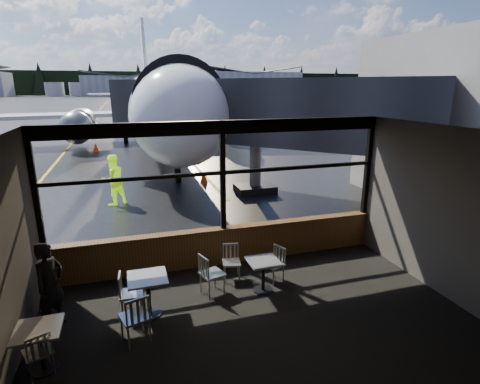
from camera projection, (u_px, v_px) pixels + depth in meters
name	position (u px, v px, depth m)	size (l,w,h in m)	color
ground_plane	(128.00, 100.00, 119.60)	(520.00, 520.00, 0.00)	black
carpet_floor	(268.00, 336.00, 6.56)	(8.00, 6.00, 0.01)	black
ceiling	(272.00, 137.00, 5.61)	(8.00, 6.00, 0.04)	#38332D
wall_right	(462.00, 220.00, 7.23)	(0.04, 6.00, 3.50)	#4F483F
wall_back	(394.00, 376.00, 3.33)	(8.00, 0.04, 3.50)	#4F483F
window_sill	(224.00, 246.00, 9.20)	(8.00, 0.28, 0.90)	#533319
window_header	(222.00, 127.00, 8.41)	(8.00, 0.18, 0.30)	black
mullion_left	(35.00, 190.00, 7.60)	(0.12, 0.12, 2.60)	black
mullion_centre	(223.00, 177.00, 8.72)	(0.12, 0.12, 2.60)	black
mullion_right	(368.00, 166.00, 9.85)	(0.12, 0.12, 2.60)	black
window_transom	(223.00, 173.00, 8.70)	(8.00, 0.10, 0.08)	black
airliner	(154.00, 65.00, 27.16)	(31.09, 37.30, 11.40)	white
jet_bridge	(276.00, 132.00, 14.72)	(9.45, 11.55, 5.04)	#2A292C
cafe_table_near	(263.00, 276.00, 7.95)	(0.64, 0.64, 0.71)	#9D9891
cafe_table_mid	(149.00, 296.00, 7.11)	(0.72, 0.72, 0.80)	#AAA59C
cafe_table_left	(41.00, 349.00, 5.72)	(0.66, 0.66, 0.73)	gray
chair_near_e	(274.00, 265.00, 8.31)	(0.45, 0.45, 0.82)	#AAA69A
chair_near_w	(212.00, 274.00, 7.79)	(0.51, 0.51, 0.93)	#B7B3A5
chair_near_n	(231.00, 263.00, 8.41)	(0.45, 0.45, 0.82)	#B1ACA0
chair_mid_s	(135.00, 317.00, 6.32)	(0.52, 0.52, 0.94)	#B3ADA1
chair_mid_w	(131.00, 294.00, 7.09)	(0.48, 0.48, 0.87)	#B8B4A6
chair_left_s	(38.00, 353.00, 5.59)	(0.44, 0.44, 0.80)	#AEAA9D
passenger	(50.00, 286.00, 6.66)	(0.60, 0.39, 1.63)	black
ground_crew	(113.00, 180.00, 13.69)	(0.91, 0.71, 1.87)	#BFF219
cone_nose	(204.00, 177.00, 16.99)	(0.36, 0.36, 0.50)	#DB5A06
cone_wing	(96.00, 147.00, 25.12)	(0.41, 0.41, 0.57)	orange
terminal_annex	(470.00, 121.00, 13.65)	(5.00, 7.00, 6.00)	gray
hangar_mid	(124.00, 85.00, 177.98)	(38.00, 15.00, 10.00)	silver
hangar_right	(248.00, 83.00, 188.38)	(50.00, 20.00, 12.00)	silver
fuel_tank_a	(55.00, 89.00, 167.21)	(8.00, 8.00, 6.00)	silver
fuel_tank_b	(79.00, 89.00, 170.06)	(8.00, 8.00, 6.00)	silver
fuel_tank_c	(102.00, 89.00, 172.91)	(8.00, 8.00, 6.00)	silver
treeline	(123.00, 83.00, 200.68)	(360.00, 3.00, 12.00)	black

